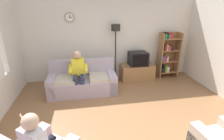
{
  "coord_description": "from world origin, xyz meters",
  "views": [
    {
      "loc": [
        -0.91,
        -2.92,
        2.38
      ],
      "look_at": [
        -0.2,
        1.16,
        0.81
      ],
      "focal_mm": 27.24,
      "sensor_mm": 36.0,
      "label": 1
    }
  ],
  "objects_px": {
    "tv": "(138,59)",
    "tv_stand": "(137,72)",
    "bookshelf": "(167,55)",
    "couch": "(83,82)",
    "person_on_couch": "(78,71)",
    "floor_lamp": "(116,37)"
  },
  "relations": [
    {
      "from": "tv",
      "to": "bookshelf",
      "type": "distance_m",
      "value": 1.08
    },
    {
      "from": "couch",
      "to": "person_on_couch",
      "type": "bearing_deg",
      "value": -132.14
    },
    {
      "from": "tv",
      "to": "couch",
      "type": "bearing_deg",
      "value": -162.76
    },
    {
      "from": "couch",
      "to": "tv_stand",
      "type": "bearing_deg",
      "value": 17.94
    },
    {
      "from": "tv",
      "to": "floor_lamp",
      "type": "relative_size",
      "value": 0.32
    },
    {
      "from": "tv",
      "to": "bookshelf",
      "type": "relative_size",
      "value": 0.38
    },
    {
      "from": "tv_stand",
      "to": "floor_lamp",
      "type": "height_order",
      "value": "floor_lamp"
    },
    {
      "from": "floor_lamp",
      "to": "person_on_couch",
      "type": "distance_m",
      "value": 1.63
    },
    {
      "from": "bookshelf",
      "to": "tv_stand",
      "type": "bearing_deg",
      "value": -176.34
    },
    {
      "from": "tv_stand",
      "to": "bookshelf",
      "type": "relative_size",
      "value": 0.7
    },
    {
      "from": "tv_stand",
      "to": "tv",
      "type": "height_order",
      "value": "tv"
    },
    {
      "from": "tv",
      "to": "tv_stand",
      "type": "bearing_deg",
      "value": 90.0
    },
    {
      "from": "tv",
      "to": "bookshelf",
      "type": "bearing_deg",
      "value": 4.96
    },
    {
      "from": "bookshelf",
      "to": "floor_lamp",
      "type": "distance_m",
      "value": 1.92
    },
    {
      "from": "tv",
      "to": "bookshelf",
      "type": "xyz_separation_m",
      "value": [
        1.07,
        0.09,
        0.06
      ]
    },
    {
      "from": "floor_lamp",
      "to": "person_on_couch",
      "type": "xyz_separation_m",
      "value": [
        -1.2,
        -0.8,
        -0.75
      ]
    },
    {
      "from": "tv_stand",
      "to": "person_on_couch",
      "type": "relative_size",
      "value": 0.89
    },
    {
      "from": "tv_stand",
      "to": "floor_lamp",
      "type": "relative_size",
      "value": 0.59
    },
    {
      "from": "tv",
      "to": "person_on_couch",
      "type": "distance_m",
      "value": 2.05
    },
    {
      "from": "bookshelf",
      "to": "couch",
      "type": "bearing_deg",
      "value": -167.16
    },
    {
      "from": "tv",
      "to": "floor_lamp",
      "type": "bearing_deg",
      "value": 170.47
    },
    {
      "from": "person_on_couch",
      "to": "floor_lamp",
      "type": "bearing_deg",
      "value": 33.8
    }
  ]
}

